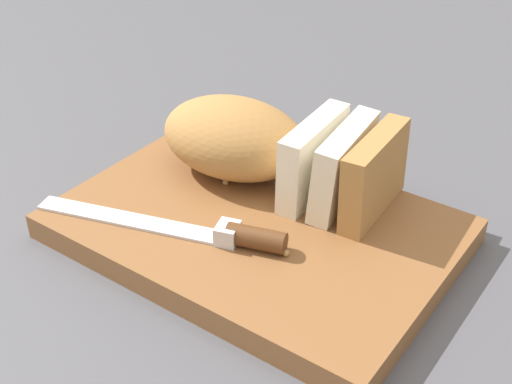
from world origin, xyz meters
TOP-DOWN VIEW (x-y plane):
  - ground_plane at (0.00, 0.00)m, footprint 3.00×3.00m
  - cutting_board at (0.00, 0.00)m, footprint 0.38×0.26m
  - bread_loaf at (-0.03, 0.06)m, footprint 0.26×0.13m
  - bread_knife at (-0.01, -0.05)m, footprint 0.25×0.09m
  - crumb_near_knife at (0.06, -0.03)m, footprint 0.01×0.01m
  - crumb_near_loaf at (-0.06, 0.03)m, footprint 0.01×0.01m

SIDE VIEW (x-z plane):
  - ground_plane at x=0.00m, z-range 0.00..0.00m
  - cutting_board at x=0.00m, z-range 0.00..0.03m
  - crumb_near_knife at x=0.06m, z-range 0.03..0.03m
  - crumb_near_loaf at x=-0.06m, z-range 0.03..0.03m
  - bread_knife at x=-0.01m, z-range 0.02..0.04m
  - bread_loaf at x=-0.03m, z-range 0.03..0.11m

